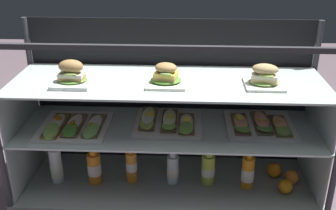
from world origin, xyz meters
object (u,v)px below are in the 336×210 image
Objects in this scene: plated_roll_sandwich_far_left at (72,75)px; orange_fruit_near_left_post at (274,170)px; juice_bottle_front_right_end at (208,169)px; juice_bottle_front_second at (248,172)px; orange_fruit_rolled_forward at (285,186)px; open_sandwich_tray_far_right at (166,122)px; plated_roll_sandwich_right_of_center at (166,77)px; plated_roll_sandwich_mid_left at (264,78)px; juice_bottle_back_right at (132,166)px; juice_bottle_front_middle at (56,166)px; open_sandwich_tray_mid_left at (260,125)px; orange_fruit_beside_bottles at (292,177)px; juice_bottle_back_center at (94,167)px; open_sandwich_tray_center at (74,126)px; juice_bottle_front_left_end at (173,169)px.

orange_fruit_near_left_post is (1.03, 0.13, -0.58)m from plated_roll_sandwich_far_left.
juice_bottle_front_second is (0.20, -0.02, 0.00)m from juice_bottle_front_right_end.
juice_bottle_front_second reaches higher than orange_fruit_rolled_forward.
open_sandwich_tray_far_right is 4.32× the size of orange_fruit_near_left_post.
plated_roll_sandwich_right_of_center is 0.46m from plated_roll_sandwich_mid_left.
open_sandwich_tray_far_right reaches higher than juice_bottle_front_right_end.
juice_bottle_back_right reaches higher than orange_fruit_rolled_forward.
juice_bottle_front_middle is 1.17× the size of juice_bottle_front_right_end.
juice_bottle_back_right is (-0.66, -0.03, -0.24)m from open_sandwich_tray_mid_left.
juice_bottle_front_second is 3.13× the size of orange_fruit_rolled_forward.
juice_bottle_front_right_end reaches higher than orange_fruit_rolled_forward.
plated_roll_sandwich_far_left is at bearing -176.21° from orange_fruit_beside_bottles.
orange_fruit_beside_bottles is at bearing 1.74° from juice_bottle_front_middle.
open_sandwich_tray_far_right is 0.46m from juice_bottle_back_center.
juice_bottle_front_second is (0.61, -0.02, -0.01)m from juice_bottle_back_right.
juice_bottle_front_middle is 1.09× the size of juice_bottle_front_second.
open_sandwich_tray_mid_left is 1.52× the size of juice_bottle_back_right.
open_sandwich_tray_far_right is at bearing 5.52° from juice_bottle_front_middle.
plated_roll_sandwich_right_of_center is at bearing -9.08° from juice_bottle_back_right.
orange_fruit_beside_bottles is (1.13, 0.05, -0.30)m from open_sandwich_tray_center.
orange_fruit_rolled_forward is at bearing -78.81° from orange_fruit_near_left_post.
plated_roll_sandwich_mid_left is 0.52× the size of open_sandwich_tray_far_right.
juice_bottle_front_middle is at bearing -177.56° from juice_bottle_back_right.
orange_fruit_beside_bottles is (0.85, 0.02, -0.06)m from juice_bottle_back_right.
juice_bottle_front_right_end reaches higher than orange_fruit_beside_bottles.
juice_bottle_front_left_end is at bearing 6.75° from plated_roll_sandwich_far_left.
open_sandwich_tray_mid_left is at bearing 2.77° from juice_bottle_back_right.
juice_bottle_front_right_end is at bearing 170.27° from orange_fruit_rolled_forward.
juice_bottle_back_right is 0.22m from juice_bottle_front_left_end.
juice_bottle_back_center reaches higher than orange_fruit_beside_bottles.
juice_bottle_front_second is at bearing -6.80° from juice_bottle_front_right_end.
juice_bottle_front_second is 0.25m from orange_fruit_beside_bottles.
juice_bottle_front_middle reaches higher than orange_fruit_near_left_post.
juice_bottle_back_center is 3.03× the size of orange_fruit_beside_bottles.
juice_bottle_back_right is at bearing 170.92° from plated_roll_sandwich_right_of_center.
plated_roll_sandwich_right_of_center reaches higher than open_sandwich_tray_center.
plated_roll_sandwich_right_of_center is 1.03× the size of plated_roll_sandwich_mid_left.
plated_roll_sandwich_right_of_center reaches higher than orange_fruit_near_left_post.
open_sandwich_tray_far_right is 1.00× the size of open_sandwich_tray_mid_left.
open_sandwich_tray_mid_left is 0.36m from orange_fruit_beside_bottles.
juice_bottle_front_second reaches higher than juice_bottle_front_right_end.
open_sandwich_tray_center is 0.56m from juice_bottle_front_left_end.
open_sandwich_tray_mid_left reaches higher than juice_bottle_back_center.
open_sandwich_tray_center is at bearing -176.17° from open_sandwich_tray_mid_left.
juice_bottle_front_middle is at bearing -179.51° from juice_bottle_back_center.
juice_bottle_front_second reaches higher than juice_bottle_back_center.
plated_roll_sandwich_right_of_center reaches higher than open_sandwich_tray_far_right.
orange_fruit_beside_bottles is at bearing -1.58° from open_sandwich_tray_far_right.
open_sandwich_tray_far_right is 0.34m from juice_bottle_front_right_end.
juice_bottle_front_second reaches higher than juice_bottle_front_left_end.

